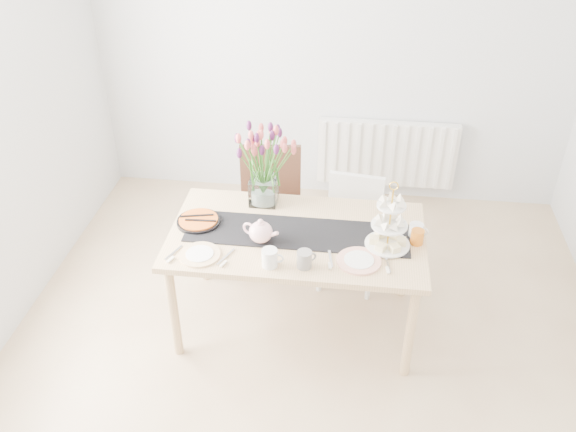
# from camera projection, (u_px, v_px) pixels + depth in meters

# --- Properties ---
(room_shell) EXTENTS (4.50, 4.50, 4.50)m
(room_shell) POSITION_uv_depth(u_px,v_px,m) (307.00, 203.00, 3.10)
(room_shell) COLOR tan
(room_shell) RESTS_ON ground
(radiator) EXTENTS (1.20, 0.08, 0.60)m
(radiator) POSITION_uv_depth(u_px,v_px,m) (387.00, 154.00, 5.32)
(radiator) COLOR white
(radiator) RESTS_ON room_shell
(dining_table) EXTENTS (1.60, 0.90, 0.75)m
(dining_table) POSITION_uv_depth(u_px,v_px,m) (297.00, 243.00, 3.86)
(dining_table) COLOR tan
(dining_table) RESTS_ON ground
(chair_brown) EXTENTS (0.50, 0.50, 0.92)m
(chair_brown) POSITION_uv_depth(u_px,v_px,m) (270.00, 199.00, 4.55)
(chair_brown) COLOR #321C12
(chair_brown) RESTS_ON ground
(chair_white) EXTENTS (0.45, 0.45, 0.81)m
(chair_white) POSITION_uv_depth(u_px,v_px,m) (352.00, 223.00, 4.41)
(chair_white) COLOR white
(chair_white) RESTS_ON ground
(table_runner) EXTENTS (1.40, 0.35, 0.01)m
(table_runner) POSITION_uv_depth(u_px,v_px,m) (297.00, 233.00, 3.82)
(table_runner) COLOR black
(table_runner) RESTS_ON dining_table
(tulip_vase) EXTENTS (0.66, 0.66, 0.57)m
(tulip_vase) POSITION_uv_depth(u_px,v_px,m) (263.00, 154.00, 3.92)
(tulip_vase) COLOR silver
(tulip_vase) RESTS_ON dining_table
(cake_stand) EXTENTS (0.27, 0.27, 0.40)m
(cake_stand) POSITION_uv_depth(u_px,v_px,m) (389.00, 230.00, 3.65)
(cake_stand) COLOR gold
(cake_stand) RESTS_ON dining_table
(teapot) EXTENTS (0.29, 0.26, 0.15)m
(teapot) POSITION_uv_depth(u_px,v_px,m) (261.00, 232.00, 3.70)
(teapot) COLOR white
(teapot) RESTS_ON dining_table
(cream_jug) EXTENTS (0.11, 0.11, 0.09)m
(cream_jug) POSITION_uv_depth(u_px,v_px,m) (416.00, 231.00, 3.77)
(cream_jug) COLOR silver
(cream_jug) RESTS_ON dining_table
(tart_tin) EXTENTS (0.28, 0.28, 0.03)m
(tart_tin) POSITION_uv_depth(u_px,v_px,m) (199.00, 221.00, 3.90)
(tart_tin) COLOR black
(tart_tin) RESTS_ON dining_table
(mug_grey) EXTENTS (0.12, 0.12, 0.11)m
(mug_grey) POSITION_uv_depth(u_px,v_px,m) (304.00, 259.00, 3.52)
(mug_grey) COLOR slate
(mug_grey) RESTS_ON dining_table
(mug_white) EXTENTS (0.10, 0.10, 0.11)m
(mug_white) POSITION_uv_depth(u_px,v_px,m) (270.00, 258.00, 3.52)
(mug_white) COLOR white
(mug_white) RESTS_ON dining_table
(mug_orange) EXTENTS (0.11, 0.11, 0.10)m
(mug_orange) POSITION_uv_depth(u_px,v_px,m) (417.00, 237.00, 3.71)
(mug_orange) COLOR orange
(mug_orange) RESTS_ON dining_table
(plate_left) EXTENTS (0.33, 0.33, 0.01)m
(plate_left) POSITION_uv_depth(u_px,v_px,m) (200.00, 255.00, 3.63)
(plate_left) COLOR silver
(plate_left) RESTS_ON dining_table
(plate_right) EXTENTS (0.30, 0.30, 0.01)m
(plate_right) POSITION_uv_depth(u_px,v_px,m) (359.00, 261.00, 3.58)
(plate_right) COLOR white
(plate_right) RESTS_ON dining_table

